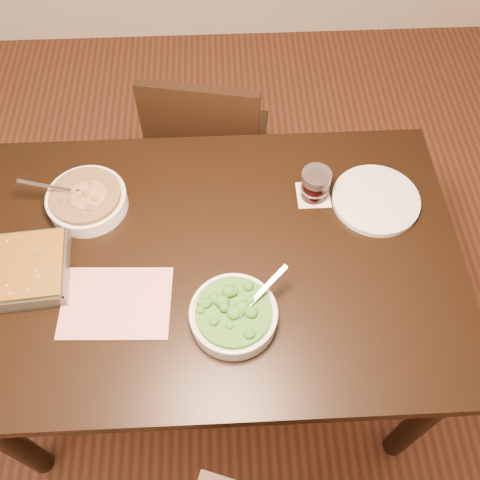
# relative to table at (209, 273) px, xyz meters

# --- Properties ---
(ground) EXTENTS (4.00, 4.00, 0.00)m
(ground) POSITION_rel_table_xyz_m (0.00, 0.00, -0.65)
(ground) COLOR #462314
(ground) RESTS_ON ground
(table) EXTENTS (1.40, 0.90, 0.75)m
(table) POSITION_rel_table_xyz_m (0.00, 0.00, 0.00)
(table) COLOR black
(table) RESTS_ON ground
(magazine_a) EXTENTS (0.29, 0.22, 0.01)m
(magazine_a) POSITION_rel_table_xyz_m (-0.24, -0.13, 0.10)
(magazine_a) COLOR #B53339
(magazine_a) RESTS_ON table
(coaster) EXTENTS (0.10, 0.10, 0.00)m
(coaster) POSITION_rel_table_xyz_m (0.32, 0.20, 0.10)
(coaster) COLOR white
(coaster) RESTS_ON table
(stew_bowl) EXTENTS (0.26, 0.23, 0.09)m
(stew_bowl) POSITION_rel_table_xyz_m (-0.34, 0.19, 0.13)
(stew_bowl) COLOR white
(stew_bowl) RESTS_ON table
(broccoli_bowl) EXTENTS (0.22, 0.22, 0.09)m
(broccoli_bowl) POSITION_rel_table_xyz_m (0.06, -0.19, 0.13)
(broccoli_bowl) COLOR white
(broccoli_bowl) RESTS_ON table
(baking_dish) EXTENTS (0.32, 0.24, 0.05)m
(baking_dish) POSITION_rel_table_xyz_m (-0.52, -0.04, 0.12)
(baking_dish) COLOR silver
(baking_dish) RESTS_ON table
(wine_tumbler) EXTENTS (0.09, 0.09, 0.10)m
(wine_tumbler) POSITION_rel_table_xyz_m (0.32, 0.20, 0.15)
(wine_tumbler) COLOR black
(wine_tumbler) RESTS_ON coaster
(dinner_plate) EXTENTS (0.26, 0.26, 0.02)m
(dinner_plate) POSITION_rel_table_xyz_m (0.50, 0.17, 0.10)
(dinner_plate) COLOR white
(dinner_plate) RESTS_ON table
(chair_far) EXTENTS (0.48, 0.48, 0.86)m
(chair_far) POSITION_rel_table_xyz_m (-0.00, 0.65, -0.17)
(chair_far) COLOR black
(chair_far) RESTS_ON ground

